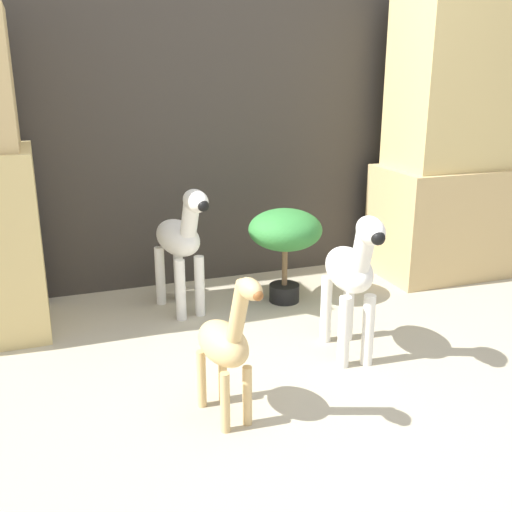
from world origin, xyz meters
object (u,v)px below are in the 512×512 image
Objects in this scene: zebra_left at (181,240)px; giraffe_figurine at (226,343)px; zebra_right at (352,273)px; potted_palm_front at (285,234)px.

giraffe_figurine is at bearing -94.56° from zebra_left.
giraffe_figurine is at bearing -156.23° from zebra_right.
zebra_right is 1.33× the size of potted_palm_front.
giraffe_figurine is at bearing -122.82° from potted_palm_front.
potted_palm_front is at bearing 91.26° from zebra_right.
potted_palm_front is (-0.02, 0.70, -0.01)m from zebra_right.
zebra_left is 1.33× the size of potted_palm_front.
potted_palm_front is (0.55, -0.04, -0.01)m from zebra_left.
zebra_right reaches higher than potted_palm_front.
giraffe_figurine is 1.17m from potted_palm_front.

